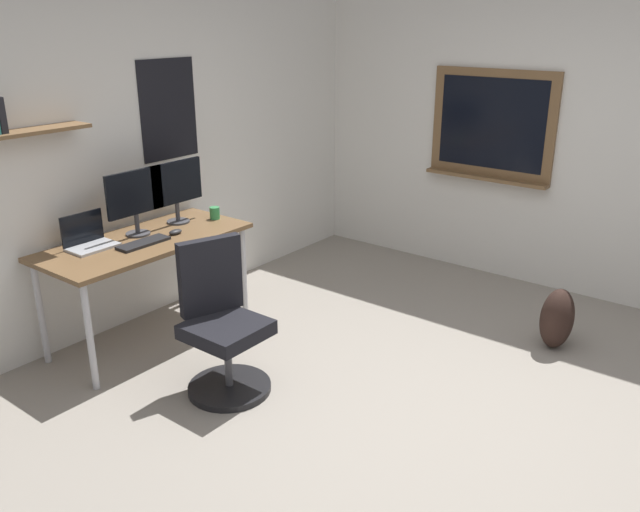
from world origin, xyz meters
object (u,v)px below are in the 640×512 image
at_px(computer_mouse, 175,232).
at_px(coffee_mug, 215,213).
at_px(laptop, 89,239).
at_px(keyboard, 143,243).
at_px(monitor_primary, 135,198).
at_px(office_chair, 222,328).
at_px(monitor_secondary, 176,187).
at_px(backpack, 557,318).
at_px(desk, 146,249).

xyz_separation_m(computer_mouse, coffee_mug, (0.43, 0.05, 0.03)).
relative_size(laptop, keyboard, 0.84).
bearing_deg(monitor_primary, laptop, 172.53).
bearing_deg(laptop, monitor_primary, -7.47).
height_order(office_chair, monitor_secondary, monitor_secondary).
bearing_deg(backpack, monitor_primary, 123.17).
height_order(monitor_secondary, coffee_mug, monitor_secondary).
relative_size(computer_mouse, backpack, 0.24).
distance_m(office_chair, laptop, 1.14).
bearing_deg(computer_mouse, laptop, 155.81).
height_order(coffee_mug, backpack, coffee_mug).
xyz_separation_m(keyboard, coffee_mug, (0.71, 0.05, 0.04)).
distance_m(laptop, backpack, 3.27).
distance_m(desk, monitor_primary, 0.36).
bearing_deg(keyboard, office_chair, -95.62).
relative_size(keyboard, computer_mouse, 3.56).
xyz_separation_m(coffee_mug, backpack, (1.02, -2.33, -0.58)).
xyz_separation_m(office_chair, monitor_secondary, (0.56, 1.01, 0.62)).
bearing_deg(coffee_mug, desk, 176.93).
bearing_deg(monitor_secondary, monitor_primary, 180.00).
xyz_separation_m(monitor_primary, coffee_mug, (0.60, -0.14, -0.22)).
distance_m(desk, computer_mouse, 0.24).
height_order(desk, keyboard, keyboard).
bearing_deg(monitor_secondary, desk, -164.91).
xyz_separation_m(office_chair, coffee_mug, (0.79, 0.86, 0.40)).
xyz_separation_m(desk, laptop, (-0.33, 0.16, 0.13)).
distance_m(desk, backpack, 2.92).
distance_m(office_chair, backpack, 2.34).
distance_m(desk, coffee_mug, 0.65).
bearing_deg(backpack, computer_mouse, 122.40).
relative_size(office_chair, laptop, 3.06).
bearing_deg(keyboard, coffee_mug, 4.03).
bearing_deg(keyboard, monitor_primary, 60.26).
height_order(computer_mouse, coffee_mug, coffee_mug).
height_order(desk, computer_mouse, computer_mouse).
height_order(office_chair, laptop, laptop).
xyz_separation_m(office_chair, backpack, (1.81, -1.47, -0.19)).
distance_m(office_chair, coffee_mug, 1.24).
relative_size(desk, coffee_mug, 15.99).
height_order(monitor_secondary, keyboard, monitor_secondary).
bearing_deg(desk, monitor_primary, 71.37).
xyz_separation_m(monitor_secondary, computer_mouse, (-0.20, -0.19, -0.25)).
distance_m(office_chair, computer_mouse, 0.96).
bearing_deg(desk, laptop, 154.58).
bearing_deg(office_chair, backpack, -39.06).
relative_size(monitor_primary, backpack, 1.06).
distance_m(coffee_mug, backpack, 2.61).
xyz_separation_m(desk, office_chair, (-0.15, -0.90, -0.28)).
xyz_separation_m(desk, monitor_secondary, (0.40, 0.11, 0.34)).
bearing_deg(office_chair, laptop, 99.53).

